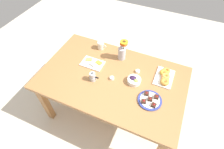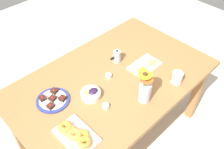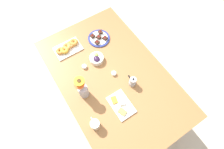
{
  "view_description": "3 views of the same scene",
  "coord_description": "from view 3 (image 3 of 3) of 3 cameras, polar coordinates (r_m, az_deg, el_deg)",
  "views": [
    {
      "loc": [
        0.5,
        -1.13,
        2.23
      ],
      "look_at": [
        0.0,
        0.0,
        0.78
      ],
      "focal_mm": 28.0,
      "sensor_mm": 36.0,
      "label": 1
    },
    {
      "loc": [
        0.98,
        1.0,
        2.12
      ],
      "look_at": [
        0.0,
        0.0,
        0.78
      ],
      "focal_mm": 40.0,
      "sensor_mm": 36.0,
      "label": 2
    },
    {
      "loc": [
        -0.62,
        0.41,
        2.3
      ],
      "look_at": [
        0.0,
        0.0,
        0.78
      ],
      "focal_mm": 28.0,
      "sensor_mm": 36.0,
      "label": 3
    }
  ],
  "objects": [
    {
      "name": "flower_vase",
      "position": [
        1.59,
        -9.45,
        -5.03
      ],
      "size": [
        0.11,
        0.1,
        0.27
      ],
      "color": "#B2B2BC",
      "rests_on": "dining_table"
    },
    {
      "name": "coffee_mug",
      "position": [
        1.54,
        -5.53,
        -15.89
      ],
      "size": [
        0.12,
        0.08,
        0.1
      ],
      "color": "silver",
      "rests_on": "dining_table"
    },
    {
      "name": "jam_cup_honey",
      "position": [
        1.78,
        -9.02,
        2.57
      ],
      "size": [
        0.05,
        0.05,
        0.03
      ],
      "color": "white",
      "rests_on": "dining_table"
    },
    {
      "name": "ground_plane",
      "position": [
        2.42,
        0.0,
        -8.13
      ],
      "size": [
        6.0,
        6.0,
        0.0
      ],
      "primitive_type": "plane",
      "color": "beige"
    },
    {
      "name": "dessert_plate",
      "position": [
        1.97,
        -4.31,
        11.78
      ],
      "size": [
        0.24,
        0.24,
        0.05
      ],
      "color": "navy",
      "rests_on": "dining_table"
    },
    {
      "name": "jam_cup_berry",
      "position": [
        1.73,
        0.57,
        0.37
      ],
      "size": [
        0.05,
        0.05,
        0.03
      ],
      "color": "white",
      "rests_on": "dining_table"
    },
    {
      "name": "moka_pot",
      "position": [
        1.66,
        6.74,
        -2.32
      ],
      "size": [
        0.11,
        0.07,
        0.12
      ],
      "color": "#B7B7BC",
      "rests_on": "dining_table"
    },
    {
      "name": "cheese_platter",
      "position": [
        1.62,
        2.89,
        -9.82
      ],
      "size": [
        0.26,
        0.17,
        0.03
      ],
      "color": "white",
      "rests_on": "dining_table"
    },
    {
      "name": "dining_table",
      "position": [
        1.81,
        0.0,
        -1.74
      ],
      "size": [
        1.6,
        1.0,
        0.74
      ],
      "color": "#9E6B3D",
      "rests_on": "ground_plane"
    },
    {
      "name": "croissant_platter",
      "position": [
        1.93,
        -14.29,
        8.6
      ],
      "size": [
        0.19,
        0.28,
        0.05
      ],
      "color": "white",
      "rests_on": "dining_table"
    },
    {
      "name": "grape_bowl",
      "position": [
        1.8,
        -5.06,
        5.23
      ],
      "size": [
        0.15,
        0.15,
        0.07
      ],
      "color": "white",
      "rests_on": "dining_table"
    }
  ]
}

